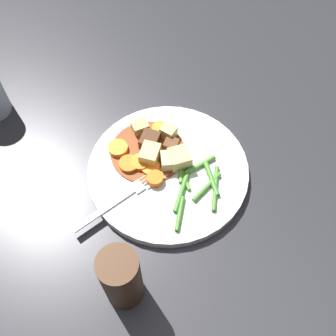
# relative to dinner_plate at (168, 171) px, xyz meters

# --- Properties ---
(ground_plane) EXTENTS (3.00, 3.00, 0.00)m
(ground_plane) POSITION_rel_dinner_plate_xyz_m (0.00, 0.00, -0.01)
(ground_plane) COLOR #2D2D33
(dinner_plate) EXTENTS (0.27, 0.27, 0.02)m
(dinner_plate) POSITION_rel_dinner_plate_xyz_m (0.00, 0.00, 0.00)
(dinner_plate) COLOR white
(dinner_plate) RESTS_ON ground_plane
(stew_sauce) EXTENTS (0.13, 0.13, 0.00)m
(stew_sauce) POSITION_rel_dinner_plate_xyz_m (0.05, -0.01, 0.01)
(stew_sauce) COLOR brown
(stew_sauce) RESTS_ON dinner_plate
(carrot_slice_0) EXTENTS (0.04, 0.04, 0.01)m
(carrot_slice_0) POSITION_rel_dinner_plate_xyz_m (0.05, -0.06, 0.01)
(carrot_slice_0) COLOR orange
(carrot_slice_0) RESTS_ON dinner_plate
(carrot_slice_1) EXTENTS (0.05, 0.05, 0.01)m
(carrot_slice_1) POSITION_rel_dinner_plate_xyz_m (0.09, 0.01, 0.01)
(carrot_slice_1) COLOR orange
(carrot_slice_1) RESTS_ON dinner_plate
(carrot_slice_2) EXTENTS (0.04, 0.04, 0.01)m
(carrot_slice_2) POSITION_rel_dinner_plate_xyz_m (0.06, 0.03, 0.01)
(carrot_slice_2) COLOR orange
(carrot_slice_2) RESTS_ON dinner_plate
(carrot_slice_3) EXTENTS (0.04, 0.04, 0.01)m
(carrot_slice_3) POSITION_rel_dinner_plate_xyz_m (0.04, 0.02, 0.01)
(carrot_slice_3) COLOR orange
(carrot_slice_3) RESTS_ON dinner_plate
(carrot_slice_4) EXTENTS (0.04, 0.04, 0.01)m
(carrot_slice_4) POSITION_rel_dinner_plate_xyz_m (0.03, 0.02, 0.01)
(carrot_slice_4) COLOR orange
(carrot_slice_4) RESTS_ON dinner_plate
(carrot_slice_5) EXTENTS (0.03, 0.03, 0.01)m
(carrot_slice_5) POSITION_rel_dinner_plate_xyz_m (0.01, 0.03, 0.01)
(carrot_slice_5) COLOR orange
(carrot_slice_5) RESTS_ON dinner_plate
(potato_chunk_0) EXTENTS (0.05, 0.05, 0.03)m
(potato_chunk_0) POSITION_rel_dinner_plate_xyz_m (-0.01, -0.02, 0.02)
(potato_chunk_0) COLOR #E5CC7A
(potato_chunk_0) RESTS_ON dinner_plate
(potato_chunk_1) EXTENTS (0.04, 0.04, 0.02)m
(potato_chunk_1) POSITION_rel_dinner_plate_xyz_m (0.08, -0.04, 0.02)
(potato_chunk_1) COLOR #DBBC6B
(potato_chunk_1) RESTS_ON dinner_plate
(potato_chunk_2) EXTENTS (0.04, 0.04, 0.03)m
(potato_chunk_2) POSITION_rel_dinner_plate_xyz_m (0.04, -0.00, 0.02)
(potato_chunk_2) COLOR #E5CC7A
(potato_chunk_2) RESTS_ON dinner_plate
(potato_chunk_3) EXTENTS (0.03, 0.02, 0.03)m
(potato_chunk_3) POSITION_rel_dinner_plate_xyz_m (0.03, -0.06, 0.02)
(potato_chunk_3) COLOR #E5CC7A
(potato_chunk_3) RESTS_ON dinner_plate
(potato_chunk_4) EXTENTS (0.04, 0.04, 0.02)m
(potato_chunk_4) POSITION_rel_dinner_plate_xyz_m (0.00, -0.01, 0.02)
(potato_chunk_4) COLOR #EAD68C
(potato_chunk_4) RESTS_ON dinner_plate
(meat_chunk_0) EXTENTS (0.04, 0.04, 0.02)m
(meat_chunk_0) POSITION_rel_dinner_plate_xyz_m (0.05, -0.03, 0.02)
(meat_chunk_0) COLOR #56331E
(meat_chunk_0) RESTS_ON dinner_plate
(meat_chunk_1) EXTENTS (0.03, 0.03, 0.02)m
(meat_chunk_1) POSITION_rel_dinner_plate_xyz_m (0.02, -0.04, 0.02)
(meat_chunk_1) COLOR brown
(meat_chunk_1) RESTS_ON dinner_plate
(green_bean_0) EXTENTS (0.03, 0.06, 0.01)m
(green_bean_0) POSITION_rel_dinner_plate_xyz_m (-0.06, 0.06, 0.01)
(green_bean_0) COLOR #4C8E33
(green_bean_0) RESTS_ON dinner_plate
(green_bean_1) EXTENTS (0.02, 0.07, 0.01)m
(green_bean_1) POSITION_rel_dinner_plate_xyz_m (-0.07, 0.00, 0.01)
(green_bean_1) COLOR #4C8E33
(green_bean_1) RESTS_ON dinner_plate
(green_bean_2) EXTENTS (0.05, 0.04, 0.01)m
(green_bean_2) POSITION_rel_dinner_plate_xyz_m (-0.03, 0.00, 0.01)
(green_bean_2) COLOR #599E38
(green_bean_2) RESTS_ON dinner_plate
(green_bean_3) EXTENTS (0.03, 0.08, 0.01)m
(green_bean_3) POSITION_rel_dinner_plate_xyz_m (-0.04, 0.02, 0.01)
(green_bean_3) COLOR #4C8E33
(green_bean_3) RESTS_ON dinner_plate
(green_bean_4) EXTENTS (0.03, 0.05, 0.01)m
(green_bean_4) POSITION_rel_dinner_plate_xyz_m (-0.02, -0.01, 0.01)
(green_bean_4) COLOR #66AD42
(green_bean_4) RESTS_ON dinner_plate
(green_bean_5) EXTENTS (0.05, 0.05, 0.01)m
(green_bean_5) POSITION_rel_dinner_plate_xyz_m (-0.07, -0.02, 0.01)
(green_bean_5) COLOR #4C8E33
(green_bean_5) RESTS_ON dinner_plate
(green_bean_6) EXTENTS (0.04, 0.08, 0.01)m
(green_bean_6) POSITION_rel_dinner_plate_xyz_m (-0.09, -0.01, 0.01)
(green_bean_6) COLOR #4C8E33
(green_bean_6) RESTS_ON dinner_plate
(green_bean_7) EXTENTS (0.03, 0.06, 0.01)m
(green_bean_7) POSITION_rel_dinner_plate_xyz_m (-0.04, -0.03, 0.01)
(green_bean_7) COLOR #66AD42
(green_bean_7) RESTS_ON dinner_plate
(fork) EXTENTS (0.07, 0.17, 0.00)m
(fork) POSITION_rel_dinner_plate_xyz_m (0.03, 0.09, 0.01)
(fork) COLOR silver
(fork) RESTS_ON dinner_plate
(pepper_mill) EXTENTS (0.05, 0.05, 0.12)m
(pepper_mill) POSITION_rel_dinner_plate_xyz_m (-0.05, 0.20, 0.05)
(pepper_mill) COLOR #4C2D19
(pepper_mill) RESTS_ON ground_plane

